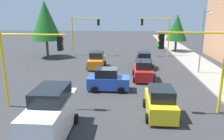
# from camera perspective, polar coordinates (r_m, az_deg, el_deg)

# --- Properties ---
(ground_plane) EXTENTS (120.00, 120.00, 0.00)m
(ground_plane) POSITION_cam_1_polar(r_m,az_deg,el_deg) (21.58, 0.73, -3.38)
(ground_plane) COLOR #353538
(sidewalk_kerb) EXTENTS (80.00, 4.00, 0.15)m
(sidewalk_kerb) POSITION_cam_1_polar(r_m,az_deg,el_deg) (27.93, 23.41, -0.21)
(sidewalk_kerb) COLOR gray
(sidewalk_kerb) RESTS_ON ground
(traffic_signal_near_right) EXTENTS (0.36, 4.59, 5.43)m
(traffic_signal_near_right) POSITION_cam_1_polar(r_m,az_deg,el_deg) (16.24, -20.91, 3.57)
(traffic_signal_near_right) COLOR yellow
(traffic_signal_near_right) RESTS_ON ground
(traffic_signal_near_left) EXTENTS (0.36, 4.59, 5.62)m
(traffic_signal_near_left) POSITION_cam_1_polar(r_m,az_deg,el_deg) (15.41, 21.10, 3.47)
(traffic_signal_near_left) COLOR yellow
(traffic_signal_near_left) RESTS_ON ground
(traffic_signal_far_right) EXTENTS (0.36, 4.59, 5.90)m
(traffic_signal_far_right) POSITION_cam_1_polar(r_m,az_deg,el_deg) (35.23, -7.42, 10.54)
(traffic_signal_far_right) COLOR yellow
(traffic_signal_far_right) RESTS_ON ground
(traffic_signal_far_left) EXTENTS (0.36, 4.59, 5.94)m
(traffic_signal_far_left) POSITION_cam_1_polar(r_m,az_deg,el_deg) (34.85, 11.73, 10.36)
(traffic_signal_far_left) COLOR yellow
(traffic_signal_far_left) RESTS_ON ground
(street_lamp_curbside) EXTENTS (2.15, 0.28, 7.00)m
(street_lamp_curbside) POSITION_cam_1_polar(r_m,az_deg,el_deg) (25.49, 22.63, 8.33)
(street_lamp_curbside) COLOR slate
(street_lamp_curbside) RESTS_ON ground
(tree_opposite_side) EXTENTS (4.55, 4.55, 8.33)m
(tree_opposite_side) POSITION_cam_1_polar(r_m,az_deg,el_deg) (34.68, -16.92, 12.14)
(tree_opposite_side) COLOR brown
(tree_opposite_side) RESTS_ON ground
(tree_roadside_far) EXTENTS (3.50, 3.50, 6.37)m
(tree_roadside_far) POSITION_cam_1_polar(r_m,az_deg,el_deg) (39.44, 16.48, 10.52)
(tree_roadside_far) COLOR brown
(tree_roadside_far) RESTS_ON ground
(delivery_van_white) EXTENTS (4.80, 2.22, 2.77)m
(delivery_van_white) POSITION_cam_1_polar(r_m,az_deg,el_deg) (12.83, -15.49, -11.01)
(delivery_van_white) COLOR white
(delivery_van_white) RESTS_ON ground
(car_black) EXTENTS (3.70, 2.00, 1.98)m
(car_black) POSITION_cam_1_polar(r_m,az_deg,el_deg) (27.56, 8.21, 2.45)
(car_black) COLOR black
(car_black) RESTS_ON ground
(car_blue) EXTENTS (1.96, 3.66, 1.98)m
(car_blue) POSITION_cam_1_polar(r_m,az_deg,el_deg) (19.43, -1.02, -2.69)
(car_blue) COLOR blue
(car_blue) RESTS_ON ground
(car_orange) EXTENTS (3.93, 2.07, 1.98)m
(car_orange) POSITION_cam_1_polar(r_m,az_deg,el_deg) (27.26, -4.00, 2.43)
(car_orange) COLOR orange
(car_orange) RESTS_ON ground
(car_yellow) EXTENTS (3.87, 2.08, 1.98)m
(car_yellow) POSITION_cam_1_polar(r_m,az_deg,el_deg) (15.21, 12.41, -8.18)
(car_yellow) COLOR yellow
(car_yellow) RESTS_ON ground
(car_red) EXTENTS (4.14, 2.06, 1.98)m
(car_red) POSITION_cam_1_polar(r_m,az_deg,el_deg) (22.88, 8.01, -0.11)
(car_red) COLOR red
(car_red) RESTS_ON ground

